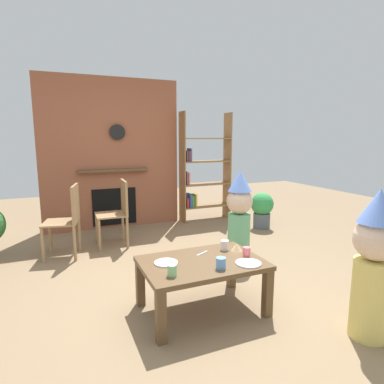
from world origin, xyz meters
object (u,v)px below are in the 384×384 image
Objects in this scene: bookshelf at (202,173)px; paper_cup_near_right at (225,245)px; coffee_table at (202,269)px; paper_cup_near_left at (247,252)px; paper_plate_rear at (248,263)px; paper_plate_front at (166,263)px; dining_chair_left at (68,216)px; child_in_pink at (239,214)px; paper_cup_far_left at (172,270)px; birthday_cake_slice at (237,247)px; paper_cup_center at (221,263)px; potted_plant_tall at (262,208)px; child_with_cone_hat at (374,261)px; dining_chair_middle at (118,209)px.

bookshelf is 21.30× the size of paper_cup_near_right.
coffee_table is 11.54× the size of paper_cup_near_left.
paper_plate_rear is at bearing -108.02° from bookshelf.
dining_chair_left reaches higher than paper_plate_front.
child_in_pink reaches higher than paper_plate_rear.
paper_cup_near_left is 1.02× the size of paper_cup_far_left.
paper_cup_near_left reaches higher than birthday_cake_slice.
potted_plant_tall is at bearing 48.26° from paper_cup_center.
paper_cup_near_left is 0.96× the size of paper_cup_center.
paper_plate_rear is 2.72m from potted_plant_tall.
paper_cup_near_right is 0.38m from paper_plate_rear.
dining_chair_left is at bearing -156.43° from bookshelf.
paper_plate_front is (-0.30, 0.07, 0.08)m from coffee_table.
paper_cup_center is 0.26m from paper_plate_rear.
child_in_pink is at bearing -102.49° from bookshelf.
child_with_cone_hat is at bearing -95.07° from bookshelf.
paper_cup_near_left is at bearing 138.96° from dining_chair_left.
paper_plate_front is 0.68m from paper_plate_rear.
dining_chair_left is (-1.37, 1.88, 0.02)m from paper_cup_near_left.
paper_cup_near_right is 2.45m from potted_plant_tall.
paper_plate_front is at bearing 166.71° from coffee_table.
paper_cup_far_left is 0.25m from paper_plate_front.
paper_plate_rear is 2.12× the size of birthday_cake_slice.
paper_plate_rear is at bearing -117.08° from paper_cup_near_left.
paper_plate_front is at bearing 5.04° from child_with_cone_hat.
paper_cup_near_left is at bearing -89.72° from birthday_cake_slice.
bookshelf is 2.85m from paper_cup_near_right.
child_in_pink is 1.60m from potted_plant_tall.
coffee_table is 1.22m from child_in_pink.
child_in_pink reaches higher than dining_chair_left.
child_in_pink is 1.68m from dining_chair_middle.
paper_cup_center reaches higher than paper_plate_front.
child_with_cone_hat is 1.25× the size of dining_chair_middle.
paper_cup_near_left is 0.35m from paper_cup_center.
child_in_pink is (0.47, 0.73, 0.10)m from birthday_cake_slice.
child_with_cone_hat is at bearing -34.39° from paper_cup_center.
paper_cup_center is (-0.33, -0.14, 0.00)m from paper_cup_near_left.
paper_cup_near_right is (-1.00, -2.64, -0.36)m from bookshelf.
paper_cup_center is at bearing 102.35° from dining_chair_middle.
paper_cup_center is 0.46m from paper_plate_front.
paper_cup_center is 0.10× the size of dining_chair_left.
dining_chair_middle is at bearing 99.51° from coffee_table.
potted_plant_tall is (2.28, 1.87, -0.13)m from paper_plate_front.
dining_chair_middle reaches higher than paper_cup_far_left.
child_with_cone_hat reaches higher than paper_plate_rear.
paper_cup_near_left is 0.15× the size of potted_plant_tall.
paper_cup_far_left is at bearing -159.16° from birthday_cake_slice.
coffee_table is 11.38× the size of paper_cup_near_right.
coffee_table is 10.15× the size of birthday_cake_slice.
paper_cup_far_left reaches higher than coffee_table.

